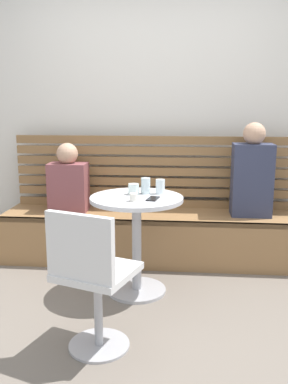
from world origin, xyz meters
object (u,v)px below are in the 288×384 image
Objects in this scene: white_chair at (91,277)px; cup_glass_tall at (146,186)px; cafe_table at (137,226)px; cup_glass_short at (134,189)px; cup_water_clear at (160,187)px; booth_bench at (154,237)px; cup_espresso_small at (134,197)px; phone_on_table at (153,199)px; person_child_left at (68,181)px; person_adult at (252,174)px.

white_chair is 7.08× the size of cup_glass_tall.
cup_glass_short is (-0.03, 0.08, 0.26)m from cafe_table.
cup_water_clear reaches higher than cup_glass_short.
booth_bench is 48.21× the size of cup_espresso_small.
phone_on_table is (0.29, 0.74, 0.28)m from white_chair.
booth_bench is at bearing 86.85° from cup_glass_tall.
cup_glass_short is at bearing -101.44° from booth_bench.
cup_espresso_small is 0.26m from cup_glass_tall.
person_child_left is at bearing 146.43° from cup_water_clear.
booth_bench is 0.73m from cafe_table.
cup_glass_short reaches higher than phone_on_table.
white_chair is 10.63× the size of cup_glass_short.
person_child_left is 1.04m from cup_water_clear.
person_child_left is 7.74× the size of cup_glass_short.
cup_espresso_small is (-0.01, -0.14, 0.25)m from cafe_table.
person_child_left is 4.42× the size of phone_on_table.
person_adult is 1.30× the size of person_child_left.
white_chair is 1.01m from cup_glass_tall.
cup_water_clear is (0.20, 0.03, 0.02)m from cup_glass_short.
cup_water_clear is at bearing 34.29° from cafe_table.
cup_water_clear is 0.79× the size of phone_on_table.
cup_glass_tall is at bearing 63.11° from cafe_table.
cup_glass_tall is at bearing -93.15° from booth_bench.
white_chair is at bearing -101.43° from cafe_table.
cafe_table is 0.27m from cup_glass_short.
cup_espresso_small is 0.15m from phone_on_table.
white_chair is 7.73× the size of cup_water_clear.
booth_bench is 1.02m from person_adult.
cup_water_clear is at bearing 70.34° from white_chair.
person_adult reaches higher than cup_glass_short.
person_child_left is at bearing 130.00° from cup_espresso_small.
cup_glass_tall reaches higher than booth_bench.
cup_glass_tall is at bearing -179.31° from cup_water_clear.
phone_on_table is (0.15, -0.15, -0.04)m from cup_glass_short.
person_adult is (0.84, 0.02, 0.58)m from booth_bench.
cup_glass_short is at bearing 81.48° from white_chair.
cup_espresso_small is at bearing -124.38° from cup_water_clear.
person_child_left is (-1.62, 0.00, -0.09)m from person_adult.
cafe_table reaches higher than booth_bench.
cafe_table is at bearing 87.81° from cup_espresso_small.
white_chair is 0.95m from cup_glass_short.
booth_bench is 1.51m from white_chair.
white_chair is at bearing -99.68° from booth_bench.
person_child_left is 11.06× the size of cup_espresso_small.
person_child_left is 5.63× the size of cup_water_clear.
cup_glass_tall is at bearing 20.27° from cup_glass_short.
booth_bench is 22.50× the size of cup_glass_tall.
cafe_table is 1.19× the size of person_child_left.
cup_glass_short is 0.20m from cup_water_clear.
booth_bench is 0.97m from cup_espresso_small.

